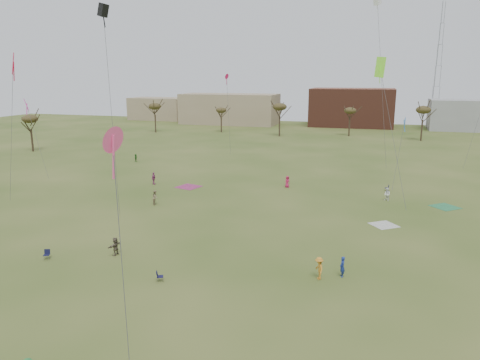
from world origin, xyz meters
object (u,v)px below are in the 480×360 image
(camp_chair_left, at_px, (47,256))
(camp_chair_right, at_px, (387,189))
(flyer_near_right, at_px, (342,267))
(camp_chair_center, at_px, (160,278))
(radio_tower, at_px, (438,65))

(camp_chair_left, relative_size, camp_chair_right, 1.00)
(flyer_near_right, xyz_separation_m, camp_chair_center, (-13.95, -5.18, -0.61))
(flyer_near_right, height_order, camp_chair_right, flyer_near_right)
(camp_chair_left, bearing_deg, radio_tower, 48.53)
(camp_chair_right, distance_m, radio_tower, 93.91)
(camp_chair_left, bearing_deg, camp_chair_center, -27.44)
(camp_chair_left, bearing_deg, flyer_near_right, -13.08)
(flyer_near_right, xyz_separation_m, camp_chair_right, (3.83, 30.84, -0.61))
(camp_chair_left, xyz_separation_m, radio_tower, (44.36, 125.68, 18.95))
(flyer_near_right, bearing_deg, camp_chair_right, 153.03)
(camp_chair_right, height_order, radio_tower, radio_tower)
(camp_chair_left, distance_m, camp_chair_center, 11.87)
(flyer_near_right, distance_m, camp_chair_right, 31.08)
(camp_chair_center, height_order, radio_tower, radio_tower)
(flyer_near_right, relative_size, radio_tower, 0.04)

